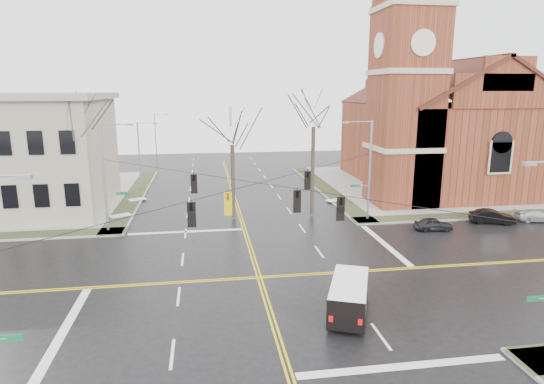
{
  "coord_description": "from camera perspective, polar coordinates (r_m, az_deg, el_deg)",
  "views": [
    {
      "loc": [
        -3.29,
        -27.06,
        11.77
      ],
      "look_at": [
        1.74,
        6.0,
        4.24
      ],
      "focal_mm": 30.0,
      "sensor_mm": 36.0,
      "label": 1
    }
  ],
  "objects": [
    {
      "name": "span_wires",
      "position": [
        27.82,
        -1.69,
        1.14
      ],
      "size": [
        23.02,
        23.02,
        0.03
      ],
      "color": "black",
      "rests_on": "ground"
    },
    {
      "name": "tree_ne",
      "position": [
        42.22,
        5.25,
        8.9
      ],
      "size": [
        4.0,
        4.0,
        12.47
      ],
      "color": "#31271F",
      "rests_on": "ground"
    },
    {
      "name": "sidewalks",
      "position": [
        29.66,
        -1.61,
        -10.53
      ],
      "size": [
        80.0,
        80.0,
        0.17
      ],
      "color": "gray",
      "rests_on": "ground"
    },
    {
      "name": "road_markings",
      "position": [
        29.69,
        -1.61,
        -10.65
      ],
      "size": [
        100.0,
        100.0,
        0.01
      ],
      "color": "gold",
      "rests_on": "ground"
    },
    {
      "name": "signal_pole_nw",
      "position": [
        39.97,
        -20.12,
        2.09
      ],
      "size": [
        2.75,
        0.22,
        9.0
      ],
      "color": "gray",
      "rests_on": "ground"
    },
    {
      "name": "ground",
      "position": [
        29.69,
        -1.61,
        -10.66
      ],
      "size": [
        120.0,
        120.0,
        0.0
      ],
      "primitive_type": "plane",
      "color": "black",
      "rests_on": "ground"
    },
    {
      "name": "streetlight_north_b",
      "position": [
        75.77,
        -14.29,
        6.77
      ],
      "size": [
        2.3,
        0.2,
        8.0
      ],
      "color": "gray",
      "rests_on": "ground"
    },
    {
      "name": "church",
      "position": [
        59.04,
        19.97,
        8.7
      ],
      "size": [
        24.28,
        27.48,
        27.5
      ],
      "color": "brown",
      "rests_on": "ground"
    },
    {
      "name": "tree_nw_near",
      "position": [
        41.35,
        -5.02,
        6.5
      ],
      "size": [
        4.0,
        4.0,
        10.12
      ],
      "color": "#31271F",
      "rests_on": "ground"
    },
    {
      "name": "parked_car_a",
      "position": [
        41.37,
        19.61,
        -3.81
      ],
      "size": [
        3.31,
        1.61,
        1.09
      ],
      "primitive_type": "imported",
      "rotation": [
        0.0,
        0.0,
        1.47
      ],
      "color": "black",
      "rests_on": "ground"
    },
    {
      "name": "tree_nw_far",
      "position": [
        42.06,
        -22.6,
        7.48
      ],
      "size": [
        4.0,
        4.0,
        11.96
      ],
      "color": "#31271F",
      "rests_on": "ground"
    },
    {
      "name": "parked_car_b",
      "position": [
        45.5,
        25.9,
        -2.79
      ],
      "size": [
        4.01,
        2.47,
        1.25
      ],
      "primitive_type": "imported",
      "rotation": [
        0.0,
        0.0,
        1.24
      ],
      "color": "black",
      "rests_on": "ground"
    },
    {
      "name": "civic_building_a",
      "position": [
        51.03,
        -30.16,
        3.92
      ],
      "size": [
        18.0,
        14.0,
        11.0
      ],
      "primitive_type": "cube",
      "color": "tan",
      "rests_on": "ground"
    },
    {
      "name": "traffic_signals",
      "position": [
        27.34,
        -1.51,
        -0.68
      ],
      "size": [
        8.21,
        8.26,
        1.3
      ],
      "color": "black",
      "rests_on": "ground"
    },
    {
      "name": "signal_pole_ne",
      "position": [
        41.8,
        11.95,
        3.03
      ],
      "size": [
        2.75,
        0.22,
        9.0
      ],
      "color": "gray",
      "rests_on": "ground"
    },
    {
      "name": "streetlight_north_a",
      "position": [
        56.03,
        -16.19,
        4.7
      ],
      "size": [
        2.3,
        0.2,
        8.0
      ],
      "color": "gray",
      "rests_on": "ground"
    },
    {
      "name": "parked_car_c",
      "position": [
        48.09,
        30.22,
        -2.59
      ],
      "size": [
        3.88,
        2.17,
        1.06
      ],
      "primitive_type": "imported",
      "rotation": [
        0.0,
        0.0,
        1.37
      ],
      "color": "#B8B8BB",
      "rests_on": "ground"
    },
    {
      "name": "cargo_van",
      "position": [
        25.31,
        9.67,
        -12.46
      ],
      "size": [
        3.54,
        5.16,
        1.84
      ],
      "rotation": [
        0.0,
        0.0,
        -0.38
      ],
      "color": "white",
      "rests_on": "ground"
    }
  ]
}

